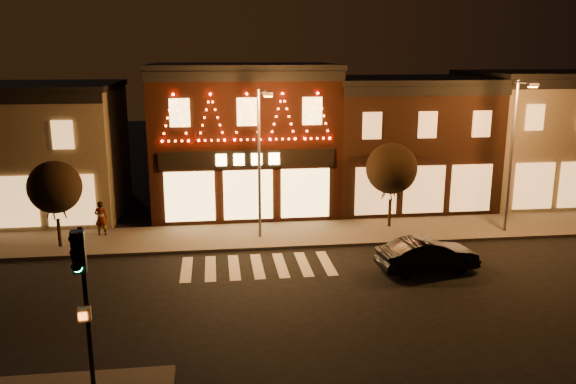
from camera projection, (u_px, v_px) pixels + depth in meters
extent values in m
plane|color=black|center=(266.00, 306.00, 20.97)|extent=(120.00, 120.00, 0.00)
cube|color=#47423D|center=(291.00, 234.00, 28.91)|extent=(44.00, 4.00, 0.15)
cube|color=#695C4A|center=(8.00, 153.00, 32.02)|extent=(12.00, 8.00, 7.00)
cube|color=black|center=(0.00, 86.00, 31.16)|extent=(12.20, 8.20, 0.30)
cube|color=black|center=(243.00, 140.00, 33.52)|extent=(10.00, 8.00, 8.00)
cube|color=black|center=(242.00, 66.00, 32.55)|extent=(10.20, 8.20, 0.30)
cube|color=black|center=(246.00, 76.00, 28.74)|extent=(10.00, 0.25, 0.50)
cube|color=black|center=(248.00, 159.00, 29.67)|extent=(9.00, 0.15, 0.90)
cube|color=#FFD87F|center=(248.00, 159.00, 29.57)|extent=(3.40, 0.08, 0.60)
cube|color=#331C12|center=(402.00, 143.00, 34.81)|extent=(9.00, 8.00, 7.20)
cube|color=black|center=(405.00, 80.00, 33.93)|extent=(9.20, 8.20, 0.30)
cube|color=black|center=(429.00, 91.00, 30.12)|extent=(9.00, 0.25, 0.50)
cube|color=#695C4A|center=(542.00, 138.00, 35.90)|extent=(9.00, 8.00, 7.50)
cube|color=black|center=(549.00, 74.00, 34.98)|extent=(9.20, 8.20, 0.30)
cylinder|color=black|center=(87.00, 314.00, 14.67)|extent=(0.12, 0.12, 4.61)
cube|color=black|center=(79.00, 252.00, 14.05)|extent=(0.35, 0.33, 1.05)
cylinder|color=#19FF72|center=(78.00, 268.00, 13.97)|extent=(0.23, 0.08, 0.22)
cube|color=beige|center=(84.00, 314.00, 14.45)|extent=(0.34, 0.25, 0.34)
cylinder|color=#59595E|center=(259.00, 165.00, 27.54)|extent=(0.14, 0.14, 7.11)
cylinder|color=#59595E|center=(263.00, 92.00, 26.08)|extent=(0.41, 1.40, 0.09)
cube|color=#59595E|center=(268.00, 94.00, 25.44)|extent=(0.49, 0.34, 0.16)
cube|color=orange|center=(268.00, 96.00, 25.47)|extent=(0.37, 0.25, 0.04)
cylinder|color=#59595E|center=(511.00, 158.00, 28.42)|extent=(0.15, 0.15, 7.48)
cylinder|color=#59595E|center=(525.00, 83.00, 26.84)|extent=(0.18, 1.50, 0.09)
cube|color=#59595E|center=(533.00, 85.00, 26.13)|extent=(0.48, 0.29, 0.17)
cube|color=orange|center=(533.00, 87.00, 26.15)|extent=(0.37, 0.21, 0.05)
cylinder|color=black|center=(59.00, 233.00, 26.80)|extent=(0.15, 0.15, 1.31)
sphere|color=black|center=(55.00, 187.00, 26.29)|extent=(2.40, 2.40, 2.40)
cylinder|color=black|center=(390.00, 213.00, 29.90)|extent=(0.15, 0.15, 1.42)
sphere|color=black|center=(392.00, 168.00, 29.36)|extent=(2.59, 2.59, 2.59)
imported|color=black|center=(428.00, 255.00, 24.16)|extent=(4.33, 1.95, 1.38)
imported|color=gray|center=(101.00, 218.00, 28.41)|extent=(0.65, 0.45, 1.72)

